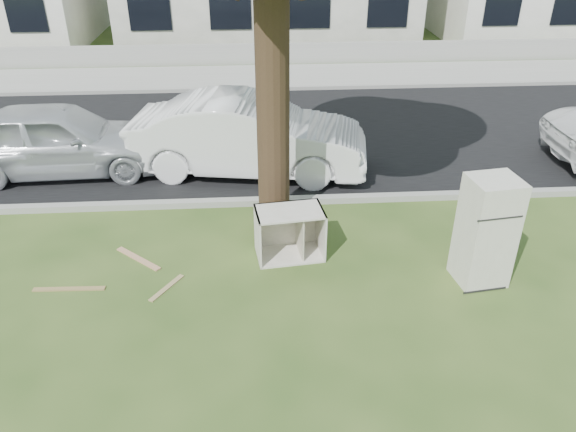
{
  "coord_description": "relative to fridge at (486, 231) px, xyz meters",
  "views": [
    {
      "loc": [
        -0.73,
        -6.87,
        5.07
      ],
      "look_at": [
        -0.24,
        0.6,
        0.78
      ],
      "focal_mm": 35.0,
      "sensor_mm": 36.0,
      "label": 1
    }
  ],
  "objects": [
    {
      "name": "car_left",
      "position": [
        -7.33,
        4.31,
        -0.1
      ],
      "size": [
        4.4,
        1.91,
        1.48
      ],
      "primitive_type": "imported",
      "rotation": [
        0.0,
        0.0,
        1.61
      ],
      "color": "silver",
      "rests_on": "ground"
    },
    {
      "name": "car_center",
      "position": [
        -3.43,
        4.07,
        -0.04
      ],
      "size": [
        5.03,
        2.43,
        1.59
      ],
      "primitive_type": "imported",
      "rotation": [
        0.0,
        0.0,
        1.41
      ],
      "color": "white",
      "rests_on": "ground"
    },
    {
      "name": "plank_b",
      "position": [
        -5.23,
        0.86,
        -0.83
      ],
      "size": [
        0.8,
        0.73,
        0.02
      ],
      "primitive_type": "cube",
      "rotation": [
        0.0,
        0.0,
        -0.73
      ],
      "color": "tan",
      "rests_on": "ground"
    },
    {
      "name": "low_wall",
      "position": [
        -2.6,
        12.73,
        -0.49
      ],
      "size": [
        120.0,
        0.15,
        0.7
      ],
      "primitive_type": "cube",
      "color": "gray",
      "rests_on": "ground"
    },
    {
      "name": "plank_c",
      "position": [
        -4.69,
        0.06,
        -0.83
      ],
      "size": [
        0.46,
        0.65,
        0.02
      ],
      "primitive_type": "cube",
      "rotation": [
        0.0,
        0.0,
        1.0
      ],
      "color": "#9D8757",
      "rests_on": "ground"
    },
    {
      "name": "road",
      "position": [
        -2.6,
        6.13,
        -0.83
      ],
      "size": [
        120.0,
        7.0,
        0.01
      ],
      "primitive_type": "cube",
      "color": "black",
      "rests_on": "ground"
    },
    {
      "name": "fridge",
      "position": [
        0.0,
        0.0,
        0.0
      ],
      "size": [
        0.77,
        0.73,
        1.68
      ],
      "primitive_type": "cube",
      "rotation": [
        0.0,
        0.0,
        0.14
      ],
      "color": "beige",
      "rests_on": "ground"
    },
    {
      "name": "cabinet",
      "position": [
        -2.8,
        0.83,
        -0.43
      ],
      "size": [
        1.12,
        0.78,
        0.82
      ],
      "primitive_type": "cube",
      "rotation": [
        0.0,
        0.0,
        0.12
      ],
      "color": "white",
      "rests_on": "ground"
    },
    {
      "name": "kerb_far",
      "position": [
        -2.6,
        9.68,
        -0.84
      ],
      "size": [
        120.0,
        0.18,
        0.12
      ],
      "primitive_type": "cube",
      "color": "gray",
      "rests_on": "ground"
    },
    {
      "name": "kerb_near",
      "position": [
        -2.6,
        2.58,
        -0.84
      ],
      "size": [
        120.0,
        0.18,
        0.12
      ],
      "primitive_type": "cube",
      "color": "gray",
      "rests_on": "ground"
    },
    {
      "name": "ground",
      "position": [
        -2.6,
        0.13,
        -0.84
      ],
      "size": [
        120.0,
        120.0,
        0.0
      ],
      "primitive_type": "plane",
      "color": "#2D481A"
    },
    {
      "name": "plank_a",
      "position": [
        -6.13,
        0.13,
        -0.83
      ],
      "size": [
        1.06,
        0.12,
        0.02
      ],
      "primitive_type": "cube",
      "rotation": [
        0.0,
        0.0,
        -0.03
      ],
      "color": "olive",
      "rests_on": "ground"
    },
    {
      "name": "sidewalk",
      "position": [
        -2.6,
        11.13,
        -0.83
      ],
      "size": [
        120.0,
        2.8,
        0.01
      ],
      "primitive_type": "cube",
      "color": "gray",
      "rests_on": "ground"
    }
  ]
}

